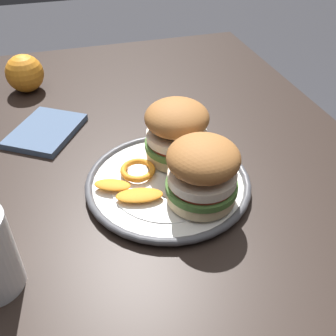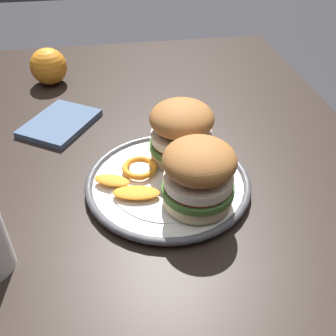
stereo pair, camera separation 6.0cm
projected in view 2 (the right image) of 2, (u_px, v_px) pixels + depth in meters
dining_table at (151, 239)px, 0.70m from camera, size 1.28×0.83×0.77m
dinner_plate at (168, 183)px, 0.63m from camera, size 0.26×0.26×0.02m
sandwich_half_left at (182, 131)px, 0.64m from camera, size 0.11×0.11×0.10m
sandwich_half_right at (199, 174)px, 0.56m from camera, size 0.11×0.11×0.10m
orange_peel_curled at (139, 168)px, 0.64m from camera, size 0.08×0.08×0.01m
orange_peel_strip_long at (136, 193)px, 0.60m from camera, size 0.04×0.08×0.01m
orange_peel_strip_short at (112, 180)px, 0.62m from camera, size 0.05×0.06×0.01m
whole_orange at (49, 66)px, 0.91m from camera, size 0.08×0.08×0.08m
folded_napkin at (60, 123)px, 0.78m from camera, size 0.18×0.17×0.01m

